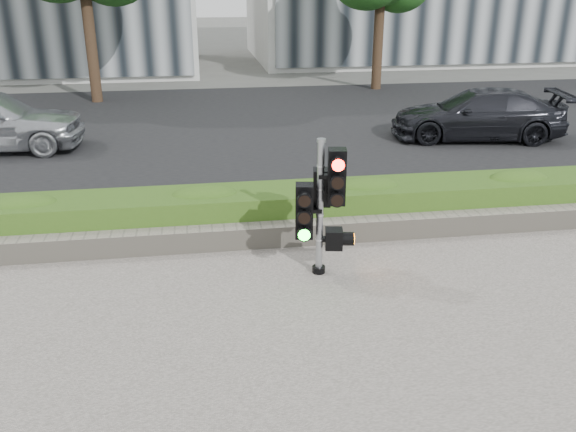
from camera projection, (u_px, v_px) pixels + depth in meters
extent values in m
plane|color=#51514C|center=(306.00, 305.00, 7.85)|extent=(120.00, 120.00, 0.00)
cube|color=black|center=(242.00, 127.00, 17.04)|extent=(60.00, 13.00, 0.02)
cube|color=gray|center=(274.00, 213.00, 10.73)|extent=(60.00, 0.25, 0.12)
cube|color=gray|center=(285.00, 234.00, 9.53)|extent=(12.00, 0.32, 0.34)
cube|color=olive|center=(279.00, 209.00, 10.06)|extent=(12.00, 1.00, 0.68)
cylinder|color=black|center=(91.00, 40.00, 19.80)|extent=(0.36, 0.36, 4.03)
cylinder|color=black|center=(378.00, 40.00, 22.23)|extent=(0.36, 0.36, 3.58)
cylinder|color=black|center=(319.00, 269.00, 8.64)|extent=(0.19, 0.19, 0.09)
cylinder|color=gray|center=(320.00, 210.00, 8.31)|extent=(0.10, 0.10, 1.90)
cylinder|color=gray|center=(321.00, 140.00, 7.96)|extent=(0.12, 0.12, 0.05)
cube|color=#FF1107|center=(337.00, 177.00, 8.10)|extent=(0.28, 0.28, 0.76)
cube|color=#14E51E|center=(304.00, 211.00, 8.29)|extent=(0.28, 0.28, 0.76)
cube|color=black|center=(322.00, 187.00, 8.42)|extent=(0.28, 0.28, 0.52)
cube|color=orange|center=(334.00, 239.00, 8.49)|extent=(0.28, 0.28, 0.28)
imported|color=black|center=(477.00, 114.00, 15.62)|extent=(4.60, 2.52, 1.26)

